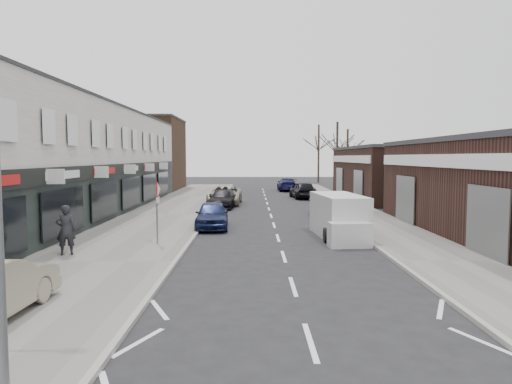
{
  "coord_description": "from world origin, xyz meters",
  "views": [
    {
      "loc": [
        -1.17,
        -7.04,
        3.77
      ],
      "look_at": [
        -1.07,
        8.2,
        2.6
      ],
      "focal_mm": 32.0,
      "sensor_mm": 36.0,
      "label": 1
    }
  ],
  "objects_px": {
    "warning_sign": "(158,195)",
    "pedestrian": "(66,230)",
    "parked_car_left_b": "(223,199)",
    "street_lamp": "(4,94)",
    "white_van": "(339,217)",
    "parked_car_left_a": "(212,215)",
    "parked_car_right_b": "(303,190)",
    "parked_car_right_c": "(287,184)",
    "parked_car_left_c": "(225,195)",
    "parked_car_right_a": "(327,205)"
  },
  "relations": [
    {
      "from": "warning_sign",
      "to": "pedestrian",
      "type": "xyz_separation_m",
      "value": [
        -2.99,
        -2.16,
        -1.14
      ]
    },
    {
      "from": "parked_car_left_b",
      "to": "pedestrian",
      "type": "bearing_deg",
      "value": -100.0
    },
    {
      "from": "street_lamp",
      "to": "white_van",
      "type": "xyz_separation_m",
      "value": [
        7.41,
        14.96,
        -3.67
      ]
    },
    {
      "from": "parked_car_left_a",
      "to": "parked_car_left_b",
      "type": "height_order",
      "value": "parked_car_left_a"
    },
    {
      "from": "white_van",
      "to": "parked_car_right_b",
      "type": "relative_size",
      "value": 1.15
    },
    {
      "from": "pedestrian",
      "to": "parked_car_left_b",
      "type": "height_order",
      "value": "pedestrian"
    },
    {
      "from": "white_van",
      "to": "parked_car_right_b",
      "type": "height_order",
      "value": "white_van"
    },
    {
      "from": "warning_sign",
      "to": "parked_car_right_b",
      "type": "height_order",
      "value": "warning_sign"
    },
    {
      "from": "white_van",
      "to": "parked_car_right_c",
      "type": "height_order",
      "value": "white_van"
    },
    {
      "from": "parked_car_left_a",
      "to": "parked_car_right_b",
      "type": "distance_m",
      "value": 18.77
    },
    {
      "from": "street_lamp",
      "to": "parked_car_left_b",
      "type": "xyz_separation_m",
      "value": [
        1.13,
        27.42,
        -3.96
      ]
    },
    {
      "from": "parked_car_left_c",
      "to": "parked_car_right_b",
      "type": "distance_m",
      "value": 8.62
    },
    {
      "from": "white_van",
      "to": "parked_car_right_a",
      "type": "height_order",
      "value": "white_van"
    },
    {
      "from": "pedestrian",
      "to": "parked_car_left_b",
      "type": "bearing_deg",
      "value": -126.53
    },
    {
      "from": "parked_car_left_a",
      "to": "parked_car_right_b",
      "type": "xyz_separation_m",
      "value": [
        6.73,
        17.52,
        0.08
      ]
    },
    {
      "from": "parked_car_left_a",
      "to": "parked_car_right_a",
      "type": "xyz_separation_m",
      "value": [
        6.84,
        4.49,
        0.07
      ]
    },
    {
      "from": "white_van",
      "to": "pedestrian",
      "type": "bearing_deg",
      "value": -163.76
    },
    {
      "from": "street_lamp",
      "to": "parked_car_right_c",
      "type": "relative_size",
      "value": 1.61
    },
    {
      "from": "parked_car_left_a",
      "to": "warning_sign",
      "type": "bearing_deg",
      "value": -112.69
    },
    {
      "from": "street_lamp",
      "to": "pedestrian",
      "type": "height_order",
      "value": "street_lamp"
    },
    {
      "from": "pedestrian",
      "to": "warning_sign",
      "type": "bearing_deg",
      "value": -164.87
    },
    {
      "from": "warning_sign",
      "to": "parked_car_left_a",
      "type": "distance_m",
      "value": 5.51
    },
    {
      "from": "parked_car_left_b",
      "to": "parked_car_right_c",
      "type": "bearing_deg",
      "value": 76.5
    },
    {
      "from": "pedestrian",
      "to": "parked_car_left_c",
      "type": "xyz_separation_m",
      "value": [
        4.75,
        19.36,
        -0.31
      ]
    },
    {
      "from": "parked_car_left_b",
      "to": "parked_car_left_c",
      "type": "xyz_separation_m",
      "value": [
        0.0,
        2.58,
        0.09
      ]
    },
    {
      "from": "pedestrian",
      "to": "parked_car_right_b",
      "type": "relative_size",
      "value": 0.41
    },
    {
      "from": "street_lamp",
      "to": "parked_car_right_c",
      "type": "bearing_deg",
      "value": 80.87
    },
    {
      "from": "parked_car_right_c",
      "to": "warning_sign",
      "type": "bearing_deg",
      "value": 76.17
    },
    {
      "from": "parked_car_right_a",
      "to": "pedestrian",
      "type": "bearing_deg",
      "value": 45.0
    },
    {
      "from": "warning_sign",
      "to": "parked_car_right_c",
      "type": "xyz_separation_m",
      "value": [
        7.82,
        31.91,
        -1.48
      ]
    },
    {
      "from": "parked_car_left_b",
      "to": "parked_car_left_c",
      "type": "distance_m",
      "value": 2.58
    },
    {
      "from": "parked_car_right_a",
      "to": "parked_car_left_a",
      "type": "bearing_deg",
      "value": 33.32
    },
    {
      "from": "street_lamp",
      "to": "parked_car_right_b",
      "type": "bearing_deg",
      "value": 77.36
    },
    {
      "from": "parked_car_left_a",
      "to": "parked_car_right_b",
      "type": "height_order",
      "value": "parked_car_right_b"
    },
    {
      "from": "street_lamp",
      "to": "pedestrian",
      "type": "bearing_deg",
      "value": 108.82
    },
    {
      "from": "street_lamp",
      "to": "parked_car_right_b",
      "type": "xyz_separation_m",
      "value": [
        7.91,
        35.31,
        -3.83
      ]
    },
    {
      "from": "parked_car_left_b",
      "to": "parked_car_right_a",
      "type": "distance_m",
      "value": 8.61
    },
    {
      "from": "parked_car_right_b",
      "to": "parked_car_left_b",
      "type": "bearing_deg",
      "value": 43.64
    },
    {
      "from": "street_lamp",
      "to": "parked_car_right_a",
      "type": "distance_m",
      "value": 23.98
    },
    {
      "from": "street_lamp",
      "to": "parked_car_left_a",
      "type": "bearing_deg",
      "value": 86.18
    },
    {
      "from": "parked_car_left_b",
      "to": "warning_sign",
      "type": "bearing_deg",
      "value": -91.05
    },
    {
      "from": "street_lamp",
      "to": "parked_car_left_a",
      "type": "distance_m",
      "value": 18.25
    },
    {
      "from": "parked_car_right_a",
      "to": "parked_car_right_c",
      "type": "relative_size",
      "value": 0.95
    },
    {
      "from": "pedestrian",
      "to": "parked_car_left_c",
      "type": "bearing_deg",
      "value": -124.51
    },
    {
      "from": "pedestrian",
      "to": "parked_car_right_c",
      "type": "height_order",
      "value": "pedestrian"
    },
    {
      "from": "warning_sign",
      "to": "parked_car_left_a",
      "type": "relative_size",
      "value": 0.65
    },
    {
      "from": "white_van",
      "to": "parked_car_left_a",
      "type": "bearing_deg",
      "value": 150.46
    },
    {
      "from": "white_van",
      "to": "parked_car_right_b",
      "type": "distance_m",
      "value": 20.35
    },
    {
      "from": "parked_car_left_c",
      "to": "parked_car_right_a",
      "type": "bearing_deg",
      "value": -46.46
    },
    {
      "from": "warning_sign",
      "to": "street_lamp",
      "type": "bearing_deg",
      "value": -87.16
    }
  ]
}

